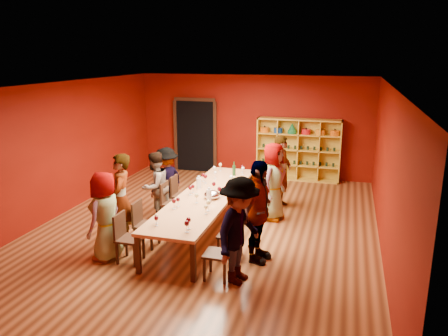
# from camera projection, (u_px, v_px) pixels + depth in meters

# --- Properties ---
(room_shell) EXTENTS (7.10, 9.10, 3.04)m
(room_shell) POSITION_uv_depth(u_px,v_px,m) (206.00, 160.00, 8.89)
(room_shell) COLOR brown
(room_shell) RESTS_ON ground
(tasting_table) EXTENTS (1.10, 4.50, 0.75)m
(tasting_table) POSITION_uv_depth(u_px,v_px,m) (206.00, 197.00, 9.10)
(tasting_table) COLOR tan
(tasting_table) RESTS_ON ground
(doorway) EXTENTS (1.40, 0.17, 2.30)m
(doorway) POSITION_uv_depth(u_px,v_px,m) (196.00, 136.00, 13.59)
(doorway) COLOR black
(doorway) RESTS_ON ground
(shelving_unit) EXTENTS (2.40, 0.40, 1.80)m
(shelving_unit) POSITION_uv_depth(u_px,v_px,m) (298.00, 147.00, 12.66)
(shelving_unit) COLOR gold
(shelving_unit) RESTS_ON ground
(chair_person_left_0) EXTENTS (0.42, 0.42, 0.89)m
(chair_person_left_0) POSITION_uv_depth(u_px,v_px,m) (126.00, 235.00, 7.71)
(chair_person_left_0) COLOR black
(chair_person_left_0) RESTS_ON ground
(person_left_0) EXTENTS (0.51, 0.83, 1.62)m
(person_left_0) POSITION_uv_depth(u_px,v_px,m) (105.00, 216.00, 7.74)
(person_left_0) COLOR silver
(person_left_0) RESTS_ON ground
(chair_person_left_1) EXTENTS (0.42, 0.42, 0.89)m
(chair_person_left_1) POSITION_uv_depth(u_px,v_px,m) (143.00, 221.00, 8.34)
(chair_person_left_1) COLOR black
(chair_person_left_1) RESTS_ON ground
(person_left_1) EXTENTS (0.68, 0.78, 1.79)m
(person_left_1) POSITION_uv_depth(u_px,v_px,m) (121.00, 199.00, 8.35)
(person_left_1) COLOR silver
(person_left_1) RESTS_ON ground
(chair_person_left_2) EXTENTS (0.42, 0.42, 0.89)m
(chair_person_left_2) POSITION_uv_depth(u_px,v_px,m) (169.00, 200.00, 9.55)
(chair_person_left_2) COLOR black
(chair_person_left_2) RESTS_ON ground
(person_left_2) EXTENTS (0.62, 0.84, 1.55)m
(person_left_2) POSITION_uv_depth(u_px,v_px,m) (155.00, 187.00, 9.56)
(person_left_2) COLOR #16183C
(person_left_2) RESTS_ON ground
(chair_person_left_3) EXTENTS (0.42, 0.42, 0.89)m
(chair_person_left_3) POSITION_uv_depth(u_px,v_px,m) (179.00, 193.00, 10.06)
(chair_person_left_3) COLOR black
(chair_person_left_3) RESTS_ON ground
(person_left_3) EXTENTS (0.66, 1.07, 1.54)m
(person_left_3) POSITION_uv_depth(u_px,v_px,m) (166.00, 180.00, 10.07)
(person_left_3) COLOR #5678B2
(person_left_3) RESTS_ON ground
(chair_person_right_0) EXTENTS (0.42, 0.42, 0.89)m
(chair_person_right_0) POSITION_uv_depth(u_px,v_px,m) (222.00, 251.00, 7.10)
(chair_person_right_0) COLOR black
(chair_person_right_0) RESTS_ON ground
(person_right_0) EXTENTS (0.73, 1.22, 1.76)m
(person_right_0) POSITION_uv_depth(u_px,v_px,m) (239.00, 231.00, 6.92)
(person_right_0) COLOR #46464B
(person_right_0) RESTS_ON ground
(chair_person_right_1) EXTENTS (0.42, 0.42, 0.89)m
(chair_person_right_1) POSITION_uv_depth(u_px,v_px,m) (234.00, 232.00, 7.84)
(chair_person_right_1) COLOR black
(chair_person_right_1) RESTS_ON ground
(person_right_1) EXTENTS (0.68, 1.16, 1.85)m
(person_right_1) POSITION_uv_depth(u_px,v_px,m) (258.00, 212.00, 7.62)
(person_right_1) COLOR #537FAA
(person_right_1) RESTS_ON ground
(chair_person_right_3) EXTENTS (0.42, 0.42, 0.89)m
(chair_person_right_3) POSITION_uv_depth(u_px,v_px,m) (258.00, 196.00, 9.80)
(chair_person_right_3) COLOR black
(chair_person_right_3) RESTS_ON ground
(person_right_3) EXTENTS (0.63, 0.93, 1.74)m
(person_right_3) POSITION_uv_depth(u_px,v_px,m) (273.00, 182.00, 9.62)
(person_right_3) COLOR #49494E
(person_right_3) RESTS_ON ground
(chair_person_right_4) EXTENTS (0.42, 0.42, 0.89)m
(chair_person_right_4) POSITION_uv_depth(u_px,v_px,m) (265.00, 185.00, 10.61)
(chair_person_right_4) COLOR black
(chair_person_right_4) RESTS_ON ground
(person_right_4) EXTENTS (0.54, 0.69, 1.74)m
(person_right_4) POSITION_uv_depth(u_px,v_px,m) (282.00, 172.00, 10.41)
(person_right_4) COLOR #121534
(person_right_4) RESTS_ON ground
(wine_glass_0) EXTENTS (0.08, 0.08, 0.19)m
(wine_glass_0) POSITION_uv_depth(u_px,v_px,m) (242.00, 167.00, 10.76)
(wine_glass_0) COLOR white
(wine_glass_0) RESTS_ON tasting_table
(wine_glass_1) EXTENTS (0.08, 0.08, 0.20)m
(wine_glass_1) POSITION_uv_depth(u_px,v_px,m) (243.00, 169.00, 10.56)
(wine_glass_1) COLOR white
(wine_glass_1) RESTS_ON tasting_table
(wine_glass_2) EXTENTS (0.08, 0.08, 0.21)m
(wine_glass_2) POSITION_uv_depth(u_px,v_px,m) (188.00, 221.00, 7.29)
(wine_glass_2) COLOR white
(wine_glass_2) RESTS_ON tasting_table
(wine_glass_3) EXTENTS (0.08, 0.08, 0.21)m
(wine_glass_3) POSITION_uv_depth(u_px,v_px,m) (214.00, 184.00, 9.29)
(wine_glass_3) COLOR white
(wine_glass_3) RESTS_ON tasting_table
(wine_glass_4) EXTENTS (0.07, 0.07, 0.18)m
(wine_glass_4) POSITION_uv_depth(u_px,v_px,m) (215.00, 173.00, 10.26)
(wine_glass_4) COLOR white
(wine_glass_4) RESTS_ON tasting_table
(wine_glass_5) EXTENTS (0.09, 0.09, 0.22)m
(wine_glass_5) POSITION_uv_depth(u_px,v_px,m) (205.00, 177.00, 9.86)
(wine_glass_5) COLOR white
(wine_glass_5) RESTS_ON tasting_table
(wine_glass_6) EXTENTS (0.08, 0.08, 0.21)m
(wine_glass_6) POSITION_uv_depth(u_px,v_px,m) (197.00, 196.00, 8.55)
(wine_glass_6) COLOR white
(wine_glass_6) RESTS_ON tasting_table
(wine_glass_7) EXTENTS (0.08, 0.08, 0.19)m
(wine_glass_7) POSITION_uv_depth(u_px,v_px,m) (178.00, 200.00, 8.36)
(wine_glass_7) COLOR white
(wine_glass_7) RESTS_ON tasting_table
(wine_glass_8) EXTENTS (0.08, 0.08, 0.20)m
(wine_glass_8) POSITION_uv_depth(u_px,v_px,m) (220.00, 165.00, 10.93)
(wine_glass_8) COLOR white
(wine_glass_8) RESTS_ON tasting_table
(wine_glass_9) EXTENTS (0.08, 0.08, 0.21)m
(wine_glass_9) POSITION_uv_depth(u_px,v_px,m) (190.00, 188.00, 9.04)
(wine_glass_9) COLOR white
(wine_glass_9) RESTS_ON tasting_table
(wine_glass_10) EXTENTS (0.07, 0.07, 0.18)m
(wine_glass_10) POSITION_uv_depth(u_px,v_px,m) (214.00, 168.00, 10.70)
(wine_glass_10) COLOR white
(wine_glass_10) RESTS_ON tasting_table
(wine_glass_11) EXTENTS (0.07, 0.07, 0.18)m
(wine_glass_11) POSITION_uv_depth(u_px,v_px,m) (156.00, 216.00, 7.53)
(wine_glass_11) COLOR white
(wine_glass_11) RESTS_ON tasting_table
(wine_glass_12) EXTENTS (0.07, 0.07, 0.18)m
(wine_glass_12) POSITION_uv_depth(u_px,v_px,m) (193.00, 187.00, 9.19)
(wine_glass_12) COLOR white
(wine_glass_12) RESTS_ON tasting_table
(wine_glass_13) EXTENTS (0.08, 0.08, 0.21)m
(wine_glass_13) POSITION_uv_depth(u_px,v_px,m) (187.00, 224.00, 7.15)
(wine_glass_13) COLOR white
(wine_glass_13) RESTS_ON tasting_table
(wine_glass_14) EXTENTS (0.08, 0.08, 0.20)m
(wine_glass_14) POSITION_uv_depth(u_px,v_px,m) (174.00, 202.00, 8.24)
(wine_glass_14) COLOR white
(wine_glass_14) RESTS_ON tasting_table
(wine_glass_15) EXTENTS (0.08, 0.08, 0.20)m
(wine_glass_15) POSITION_uv_depth(u_px,v_px,m) (203.00, 175.00, 10.01)
(wine_glass_15) COLOR white
(wine_glass_15) RESTS_ON tasting_table
(wine_glass_16) EXTENTS (0.07, 0.07, 0.18)m
(wine_glass_16) POSITION_uv_depth(u_px,v_px,m) (156.00, 219.00, 7.42)
(wine_glass_16) COLOR white
(wine_glass_16) RESTS_ON tasting_table
(wine_glass_17) EXTENTS (0.07, 0.07, 0.18)m
(wine_glass_17) POSITION_uv_depth(u_px,v_px,m) (234.00, 178.00, 9.81)
(wine_glass_17) COLOR white
(wine_glass_17) RESTS_ON tasting_table
(wine_glass_18) EXTENTS (0.07, 0.07, 0.18)m
(wine_glass_18) POSITION_uv_depth(u_px,v_px,m) (225.00, 189.00, 9.08)
(wine_glass_18) COLOR white
(wine_glass_18) RESTS_ON tasting_table
(wine_glass_19) EXTENTS (0.09, 0.09, 0.21)m
(wine_glass_19) POSITION_uv_depth(u_px,v_px,m) (219.00, 189.00, 8.94)
(wine_glass_19) COLOR white
(wine_glass_19) RESTS_ON tasting_table
(wine_glass_20) EXTENTS (0.07, 0.07, 0.18)m
(wine_glass_20) POSITION_uv_depth(u_px,v_px,m) (206.00, 207.00, 7.96)
(wine_glass_20) COLOR white
(wine_glass_20) RESTS_ON tasting_table
(wine_glass_21) EXTENTS (0.09, 0.09, 0.22)m
(wine_glass_21) POSITION_uv_depth(u_px,v_px,m) (208.00, 203.00, 8.12)
(wine_glass_21) COLOR white
(wine_glass_21) RESTS_ON tasting_table
(wine_glass_22) EXTENTS (0.09, 0.09, 0.22)m
(wine_glass_22) POSITION_uv_depth(u_px,v_px,m) (231.00, 178.00, 9.78)
(wine_glass_22) COLOR white
(wine_glass_22) RESTS_ON tasting_table
(spittoon_bowl) EXTENTS (0.33, 0.33, 0.18)m
(spittoon_bowl) POSITION_uv_depth(u_px,v_px,m) (212.00, 195.00, 8.85)
(spittoon_bowl) COLOR silver
(spittoon_bowl) RESTS_ON tasting_table
(carafe_a) EXTENTS (0.12, 0.12, 0.28)m
(carafe_a) POSITION_uv_depth(u_px,v_px,m) (199.00, 183.00, 9.50)
(carafe_a) COLOR white
(carafe_a) RESTS_ON tasting_table
(carafe_b) EXTENTS (0.12, 0.12, 0.27)m
(carafe_b) POSITION_uv_depth(u_px,v_px,m) (209.00, 195.00, 8.71)
(carafe_b) COLOR white
(carafe_b) RESTS_ON tasting_table
(wine_bottle) EXTENTS (0.11, 0.11, 0.33)m
(wine_bottle) POSITION_uv_depth(u_px,v_px,m) (234.00, 170.00, 10.51)
(wine_bottle) COLOR #153B1C
(wine_bottle) RESTS_ON tasting_table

